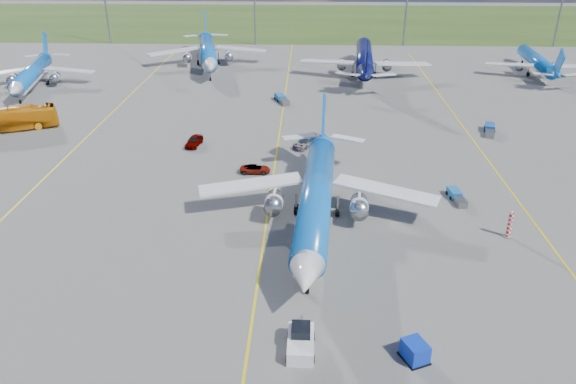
{
  "coord_description": "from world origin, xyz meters",
  "views": [
    {
      "loc": [
        4.4,
        -44.68,
        30.47
      ],
      "look_at": [
        2.44,
        9.88,
        4.0
      ],
      "focal_mm": 35.0,
      "sensor_mm": 36.0,
      "label": 1
    }
  ],
  "objects_px": {
    "warning_post": "(510,224)",
    "bg_jet_n": "(363,74)",
    "baggage_tug_w": "(456,196)",
    "service_car_b": "(255,169)",
    "bg_jet_ne": "(534,74)",
    "baggage_tug_e": "(490,130)",
    "service_car_a": "(194,141)",
    "main_airliner": "(315,225)",
    "pushback_tug": "(301,342)",
    "uld_container": "(415,351)",
    "service_car_c": "(306,142)",
    "bg_jet_nw": "(35,88)",
    "bg_jet_nnw": "(209,67)",
    "baggage_tug_c": "(282,99)",
    "apron_bus": "(13,119)"
  },
  "relations": [
    {
      "from": "service_car_c",
      "to": "service_car_b",
      "type": "bearing_deg",
      "value": -88.26
    },
    {
      "from": "baggage_tug_w",
      "to": "uld_container",
      "type": "bearing_deg",
      "value": -115.51
    },
    {
      "from": "warning_post",
      "to": "pushback_tug",
      "type": "distance_m",
      "value": 28.48
    },
    {
      "from": "apron_bus",
      "to": "service_car_a",
      "type": "relative_size",
      "value": 3.05
    },
    {
      "from": "bg_jet_ne",
      "to": "uld_container",
      "type": "xyz_separation_m",
      "value": [
        -41.32,
        -90.69,
        0.79
      ]
    },
    {
      "from": "pushback_tug",
      "to": "service_car_c",
      "type": "height_order",
      "value": "pushback_tug"
    },
    {
      "from": "bg_jet_nnw",
      "to": "service_car_a",
      "type": "bearing_deg",
      "value": -94.09
    },
    {
      "from": "uld_container",
      "to": "service_car_b",
      "type": "distance_m",
      "value": 38.13
    },
    {
      "from": "pushback_tug",
      "to": "service_car_b",
      "type": "height_order",
      "value": "pushback_tug"
    },
    {
      "from": "bg_jet_n",
      "to": "apron_bus",
      "type": "distance_m",
      "value": 70.93
    },
    {
      "from": "bg_jet_n",
      "to": "baggage_tug_c",
      "type": "xyz_separation_m",
      "value": [
        -17.01,
        -21.82,
        0.55
      ]
    },
    {
      "from": "bg_jet_nw",
      "to": "service_car_c",
      "type": "bearing_deg",
      "value": -40.57
    },
    {
      "from": "bg_jet_n",
      "to": "baggage_tug_c",
      "type": "distance_m",
      "value": 27.67
    },
    {
      "from": "pushback_tug",
      "to": "uld_container",
      "type": "bearing_deg",
      "value": -4.8
    },
    {
      "from": "baggage_tug_w",
      "to": "baggage_tug_e",
      "type": "height_order",
      "value": "baggage_tug_e"
    },
    {
      "from": "baggage_tug_e",
      "to": "service_car_b",
      "type": "bearing_deg",
      "value": -139.59
    },
    {
      "from": "uld_container",
      "to": "apron_bus",
      "type": "xyz_separation_m",
      "value": [
        -55.66,
        50.59,
        1.09
      ]
    },
    {
      "from": "baggage_tug_c",
      "to": "bg_jet_ne",
      "type": "bearing_deg",
      "value": 2.08
    },
    {
      "from": "service_car_c",
      "to": "baggage_tug_e",
      "type": "height_order",
      "value": "service_car_c"
    },
    {
      "from": "pushback_tug",
      "to": "baggage_tug_c",
      "type": "relative_size",
      "value": 1.03
    },
    {
      "from": "bg_jet_ne",
      "to": "baggage_tug_e",
      "type": "xyz_separation_m",
      "value": [
        -20.82,
        -38.76,
        0.54
      ]
    },
    {
      "from": "warning_post",
      "to": "bg_jet_n",
      "type": "xyz_separation_m",
      "value": [
        -9.39,
        70.35,
        -1.5
      ]
    },
    {
      "from": "bg_jet_nnw",
      "to": "service_car_a",
      "type": "height_order",
      "value": "bg_jet_nnw"
    },
    {
      "from": "service_car_a",
      "to": "baggage_tug_w",
      "type": "xyz_separation_m",
      "value": [
        35.06,
        -16.86,
        -0.29
      ]
    },
    {
      "from": "bg_jet_nw",
      "to": "baggage_tug_w",
      "type": "distance_m",
      "value": 87.59
    },
    {
      "from": "uld_container",
      "to": "service_car_c",
      "type": "distance_m",
      "value": 45.62
    },
    {
      "from": "bg_jet_nw",
      "to": "baggage_tug_c",
      "type": "distance_m",
      "value": 51.02
    },
    {
      "from": "main_airliner",
      "to": "service_car_b",
      "type": "bearing_deg",
      "value": 123.38
    },
    {
      "from": "main_airliner",
      "to": "pushback_tug",
      "type": "relative_size",
      "value": 6.91
    },
    {
      "from": "apron_bus",
      "to": "bg_jet_nnw",
      "type": "bearing_deg",
      "value": -51.9
    },
    {
      "from": "pushback_tug",
      "to": "service_car_a",
      "type": "relative_size",
      "value": 1.25
    },
    {
      "from": "warning_post",
      "to": "service_car_c",
      "type": "height_order",
      "value": "warning_post"
    },
    {
      "from": "service_car_c",
      "to": "apron_bus",
      "type": "bearing_deg",
      "value": -151.15
    },
    {
      "from": "bg_jet_nw",
      "to": "service_car_a",
      "type": "distance_m",
      "value": 49.28
    },
    {
      "from": "bg_jet_n",
      "to": "apron_bus",
      "type": "height_order",
      "value": "bg_jet_n"
    },
    {
      "from": "bg_jet_nw",
      "to": "main_airliner",
      "type": "bearing_deg",
      "value": -55.51
    },
    {
      "from": "bg_jet_n",
      "to": "service_car_c",
      "type": "relative_size",
      "value": 7.75
    },
    {
      "from": "baggage_tug_w",
      "to": "service_car_b",
      "type": "bearing_deg",
      "value": 157.64
    },
    {
      "from": "apron_bus",
      "to": "service_car_a",
      "type": "height_order",
      "value": "apron_bus"
    },
    {
      "from": "service_car_c",
      "to": "bg_jet_n",
      "type": "bearing_deg",
      "value": 110.42
    },
    {
      "from": "bg_jet_n",
      "to": "uld_container",
      "type": "height_order",
      "value": "bg_jet_n"
    },
    {
      "from": "main_airliner",
      "to": "service_car_a",
      "type": "relative_size",
      "value": 8.65
    },
    {
      "from": "bg_jet_ne",
      "to": "baggage_tug_w",
      "type": "xyz_separation_m",
      "value": [
        -31.68,
        -62.97,
        0.46
      ]
    },
    {
      "from": "bg_jet_n",
      "to": "service_car_b",
      "type": "distance_m",
      "value": 57.74
    },
    {
      "from": "warning_post",
      "to": "bg_jet_n",
      "type": "bearing_deg",
      "value": 97.6
    },
    {
      "from": "bg_jet_nw",
      "to": "bg_jet_nnw",
      "type": "xyz_separation_m",
      "value": [
        32.19,
        19.35,
        0.0
      ]
    },
    {
      "from": "bg_jet_nnw",
      "to": "bg_jet_nw",
      "type": "bearing_deg",
      "value": -159.98
    },
    {
      "from": "service_car_a",
      "to": "service_car_b",
      "type": "bearing_deg",
      "value": -35.27
    },
    {
      "from": "baggage_tug_e",
      "to": "bg_jet_nw",
      "type": "bearing_deg",
      "value": 179.3
    },
    {
      "from": "apron_bus",
      "to": "service_car_b",
      "type": "xyz_separation_m",
      "value": [
        40.29,
        -15.7,
        -1.31
      ]
    }
  ]
}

